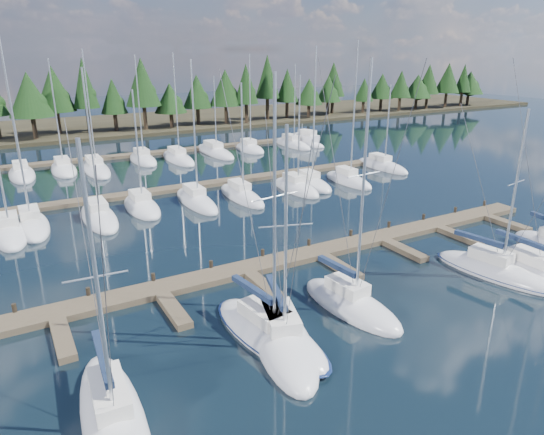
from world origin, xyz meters
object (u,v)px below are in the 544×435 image
main_dock (321,255)px  front_sailboat_2 (282,339)px  front_sailboat_4 (494,271)px  front_sailboat_5 (535,273)px  front_sailboat_1 (269,333)px  front_sailboat_3 (351,304)px  front_sailboat_0 (114,420)px  motor_yacht_right (305,142)px

main_dock → front_sailboat_2: (-8.09, -8.05, 0.07)m
front_sailboat_4 → front_sailboat_5: bearing=-37.6°
front_sailboat_1 → front_sailboat_3: 5.66m
front_sailboat_1 → front_sailboat_3: front_sailboat_3 is taller
front_sailboat_0 → front_sailboat_1: 8.97m
main_dock → front_sailboat_4: front_sailboat_4 is taller
front_sailboat_4 → front_sailboat_5: size_ratio=0.81×
front_sailboat_1 → front_sailboat_4: (16.93, -0.97, -0.00)m
front_sailboat_2 → front_sailboat_5: front_sailboat_5 is taller
front_sailboat_4 → motor_yacht_right: bearing=72.1°
front_sailboat_2 → motor_yacht_right: (31.51, 45.89, 0.17)m
front_sailboat_0 → motor_yacht_right: (40.42, 47.53, 0.17)m
front_sailboat_1 → motor_yacht_right: front_sailboat_1 is taller
front_sailboat_5 → motor_yacht_right: (12.85, 47.55, 0.15)m
front_sailboat_2 → front_sailboat_3: front_sailboat_3 is taller
front_sailboat_2 → main_dock: bearing=44.9°
main_dock → front_sailboat_1: front_sailboat_1 is taller
front_sailboat_2 → front_sailboat_3: size_ratio=0.82×
main_dock → front_sailboat_3: 7.43m
front_sailboat_0 → motor_yacht_right: front_sailboat_0 is taller
front_sailboat_2 → front_sailboat_5: size_ratio=0.83×
front_sailboat_1 → main_dock: bearing=40.5°
front_sailboat_5 → front_sailboat_1: bearing=172.4°
main_dock → front_sailboat_4: size_ratio=3.69×
front_sailboat_2 → front_sailboat_5: (18.66, -1.66, 0.03)m
main_dock → front_sailboat_0: bearing=-150.3°
main_dock → front_sailboat_4: (8.53, -8.13, 0.08)m
main_dock → front_sailboat_0: 19.57m
front_sailboat_0 → front_sailboat_1: bearing=16.3°
front_sailboat_0 → front_sailboat_3: bearing=11.1°
main_dock → front_sailboat_4: bearing=-43.6°
front_sailboat_4 → front_sailboat_3: bearing=173.8°
front_sailboat_2 → front_sailboat_3: bearing=12.1°
front_sailboat_5 → motor_yacht_right: bearing=74.9°
front_sailboat_1 → front_sailboat_5: 19.14m
front_sailboat_2 → motor_yacht_right: size_ratio=1.46×
motor_yacht_right → front_sailboat_1: bearing=-125.3°
front_sailboat_0 → front_sailboat_4: (25.54, 1.55, -0.00)m
front_sailboat_3 → front_sailboat_5: front_sailboat_3 is taller
main_dock → front_sailboat_0: size_ratio=3.48×
main_dock → front_sailboat_0: front_sailboat_0 is taller
front_sailboat_3 → motor_yacht_right: front_sailboat_3 is taller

